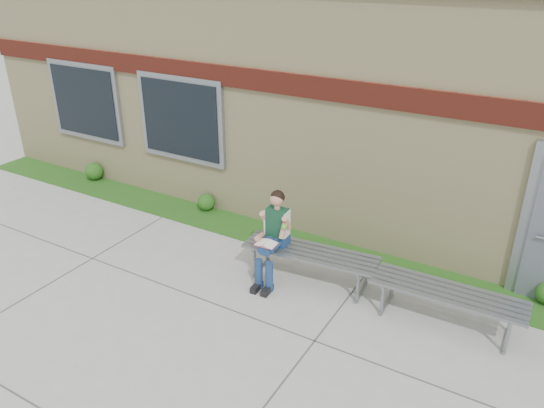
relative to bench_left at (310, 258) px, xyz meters
The scene contains 8 objects.
ground 1.77m from the bench_left, 100.79° to the right, with size 80.00×80.00×0.00m, color #9E9E99.
grass_strip 1.04m from the bench_left, 109.69° to the left, with size 16.00×0.80×0.02m, color #164A13.
school_building 4.63m from the bench_left, 94.32° to the left, with size 16.20×6.22×4.20m.
bench_left is the anchor object (origin of this frame).
bench_right 2.00m from the bench_left, ahead, with size 1.99×0.58×0.51m.
girl 0.65m from the bench_left, 157.69° to the right, with size 0.49×0.80×1.40m.
shrub_west 5.88m from the bench_left, 168.68° to the left, with size 0.38×0.38×0.38m, color #164A13.
shrub_mid 3.01m from the bench_left, 157.39° to the left, with size 0.33×0.33×0.33m, color #164A13.
Camera 1 is at (3.22, -4.39, 4.49)m, focal length 35.00 mm.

